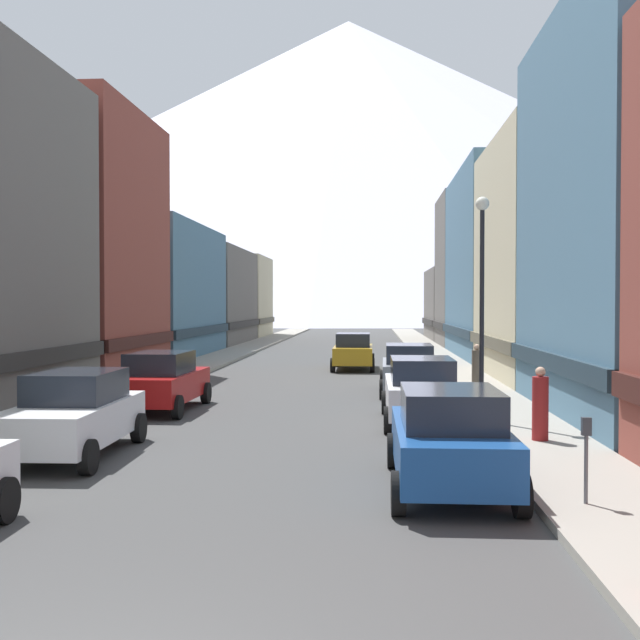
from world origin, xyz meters
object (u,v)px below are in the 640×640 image
at_px(car_right_2, 409,369).
at_px(parking_meter_near, 586,448).
at_px(car_right_0, 449,439).
at_px(car_driving_0, 353,351).
at_px(car_right_1, 421,390).
at_px(streetlamp_right, 482,274).
at_px(pedestrian_0, 540,406).
at_px(pedestrian_1, 477,368).
at_px(car_left_2, 162,381).
at_px(car_left_1, 74,414).

height_order(car_right_2, parking_meter_near, car_right_2).
xyz_separation_m(car_right_0, car_driving_0, (-2.20, 23.33, 0.00)).
relative_size(car_right_0, car_driving_0, 1.00).
height_order(car_right_0, car_right_1, same).
distance_m(car_driving_0, streetlamp_right, 17.18).
distance_m(pedestrian_0, pedestrian_1, 10.04).
xyz_separation_m(car_left_2, pedestrian_1, (10.05, 5.09, -0.01)).
height_order(car_left_2, pedestrian_0, pedestrian_0).
bearing_deg(car_right_0, car_left_2, 130.09).
height_order(pedestrian_0, streetlamp_right, streetlamp_right).
distance_m(car_left_1, car_right_2, 13.61).
bearing_deg(pedestrian_0, car_right_2, 104.34).
relative_size(car_left_2, parking_meter_near, 3.34).
bearing_deg(car_driving_0, car_right_2, -77.18).
relative_size(car_right_0, pedestrian_0, 2.67).
bearing_deg(car_right_2, streetlamp_right, -77.19).
bearing_deg(streetlamp_right, pedestrian_1, 82.95).
height_order(car_left_1, car_right_0, same).
bearing_deg(pedestrian_1, car_right_0, -99.84).
relative_size(car_left_1, car_right_2, 1.00).
xyz_separation_m(car_left_1, car_right_1, (7.60, 4.73, 0.00)).
xyz_separation_m(car_left_2, streetlamp_right, (9.15, -2.18, 3.09)).
height_order(car_right_0, parking_meter_near, car_right_0).
bearing_deg(parking_meter_near, pedestrian_1, 88.14).
distance_m(car_right_1, car_driving_0, 16.37).
relative_size(car_right_0, streetlamp_right, 0.75).
height_order(car_right_0, car_right_2, same).
bearing_deg(pedestrian_1, car_right_2, -169.54).
bearing_deg(car_right_1, car_right_0, -90.00).
height_order(car_left_1, pedestrian_1, car_left_1).
distance_m(car_left_1, car_left_2, 6.65).
distance_m(car_right_1, streetlamp_right, 3.46).
bearing_deg(car_left_2, streetlamp_right, -13.39).
distance_m(car_right_0, car_right_1, 7.11).
bearing_deg(car_right_1, car_left_2, 165.82).
xyz_separation_m(car_right_2, parking_meter_near, (1.95, -14.93, 0.11)).
bearing_deg(car_right_1, car_driving_0, 97.72).
distance_m(car_left_1, pedestrian_1, 15.46).
relative_size(car_left_2, pedestrian_1, 2.75).
height_order(car_left_1, car_right_2, same).
xyz_separation_m(car_left_1, car_right_2, (7.60, 11.29, 0.00)).
bearing_deg(car_right_0, pedestrian_0, 59.02).
bearing_deg(car_right_2, parking_meter_near, -82.55).
bearing_deg(car_right_2, car_right_0, -90.00).
height_order(car_driving_0, pedestrian_1, car_driving_0).
height_order(pedestrian_1, streetlamp_right, streetlamp_right).
distance_m(car_left_2, streetlamp_right, 9.90).
xyz_separation_m(car_left_2, pedestrian_0, (10.05, -4.95, 0.01)).
bearing_deg(car_driving_0, car_right_1, -82.28).
xyz_separation_m(car_driving_0, streetlamp_right, (3.75, -16.48, 3.09)).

